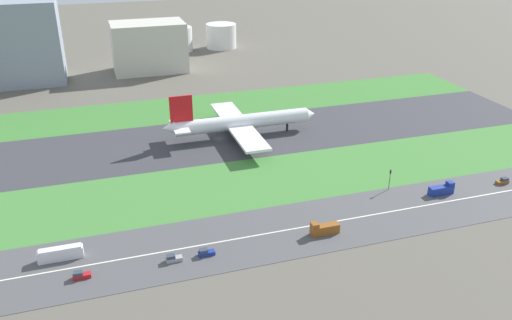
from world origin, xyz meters
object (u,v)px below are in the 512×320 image
at_px(car_2, 206,253).
at_px(car_1, 81,275).
at_px(truck_0, 324,229).
at_px(bus_0, 60,254).
at_px(car_0, 503,181).
at_px(traffic_light, 390,178).
at_px(terminal_building, 2,42).
at_px(hangar_building, 149,47).
at_px(airliner, 239,122).
at_px(car_5, 173,258).
at_px(fuel_tank_west, 178,39).
at_px(fuel_tank_centre, 221,36).
at_px(truck_1, 442,190).

bearing_deg(car_2, car_1, 0.00).
distance_m(truck_0, bus_0, 72.18).
height_order(car_1, car_2, same).
height_order(truck_0, car_0, truck_0).
relative_size(bus_0, car_0, 2.64).
relative_size(bus_0, traffic_light, 1.61).
xyz_separation_m(terminal_building, hangar_building, (76.98, 0.00, -7.71)).
relative_size(airliner, hangar_building, 1.57).
bearing_deg(car_5, fuel_tank_west, -100.43).
relative_size(truck_0, bus_0, 0.72).
height_order(bus_0, car_1, bus_0).
height_order(traffic_light, fuel_tank_west, fuel_tank_west).
xyz_separation_m(car_1, car_2, (32.05, 0.00, 0.00)).
relative_size(bus_0, fuel_tank_centre, 0.57).
xyz_separation_m(traffic_light, terminal_building, (-132.86, 174.01, 17.46)).
xyz_separation_m(car_0, fuel_tank_centre, (-40.73, 227.00, 7.24)).
bearing_deg(fuel_tank_centre, bus_0, -114.16).
bearing_deg(traffic_light, hangar_building, 107.80).
height_order(traffic_light, terminal_building, terminal_building).
height_order(truck_1, car_1, truck_1).
height_order(truck_1, terminal_building, terminal_building).
distance_m(car_5, truck_1, 90.46).
distance_m(hangar_building, fuel_tank_west, 51.55).
bearing_deg(fuel_tank_west, car_0, -72.68).
relative_size(car_0, fuel_tank_west, 0.23).
height_order(truck_0, car_5, truck_0).
relative_size(truck_1, terminal_building, 0.14).
height_order(car_0, car_1, same).
bearing_deg(fuel_tank_centre, truck_1, -85.91).
distance_m(truck_0, car_5, 43.32).
height_order(bus_0, car_0, bus_0).
bearing_deg(car_5, fuel_tank_centre, -107.27).
distance_m(bus_0, fuel_tank_west, 238.16).
height_order(car_2, terminal_building, terminal_building).
bearing_deg(car_1, fuel_tank_centre, -112.24).
bearing_deg(car_1, bus_0, -63.80).
bearing_deg(bus_0, traffic_light, 4.43).
xyz_separation_m(traffic_light, hangar_building, (-55.87, 174.01, 9.75)).
bearing_deg(traffic_light, car_5, -166.52).
xyz_separation_m(truck_0, bus_0, (-71.48, 10.00, 0.15)).
xyz_separation_m(airliner, truck_1, (49.41, -68.00, -4.56)).
distance_m(car_2, fuel_tank_west, 239.65).
height_order(truck_1, car_2, truck_1).
bearing_deg(fuel_tank_west, terminal_building, -156.07).
distance_m(car_1, terminal_building, 196.19).
relative_size(car_1, terminal_building, 0.07).
height_order(airliner, hangar_building, hangar_building).
relative_size(truck_0, hangar_building, 0.20).
distance_m(truck_1, traffic_light, 17.04).
height_order(airliner, traffic_light, airliner).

